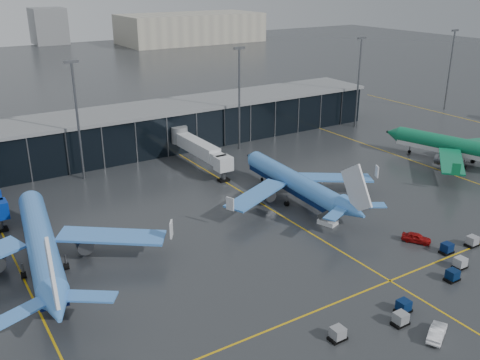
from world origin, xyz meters
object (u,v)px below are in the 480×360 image
baggage_carts (429,281)px  service_van_red (416,238)px  mobile_airstair (328,220)px  airliner_arkefly (38,226)px  airliner_klm_near (294,170)px  service_van_white (437,332)px  airliner_aer_lingus (463,137)px

baggage_carts → service_van_red: size_ratio=7.88×
mobile_airstair → service_van_red: mobile_airstair is taller
mobile_airstair → service_van_red: bearing=-78.4°
airliner_arkefly → baggage_carts: bearing=-29.9°
airliner_klm_near → baggage_carts: airliner_klm_near is taller
airliner_arkefly → service_van_white: size_ratio=9.26×
airliner_arkefly → service_van_red: bearing=-17.0°
airliner_arkefly → service_van_red: airliner_arkefly is taller
service_van_red → service_van_white: service_van_red is taller
airliner_klm_near → mobile_airstair: bearing=-93.8°
airliner_klm_near → service_van_white: size_ratio=8.33×
service_van_red → airliner_aer_lingus: bearing=-2.8°
airliner_arkefly → service_van_red: 60.05m
baggage_carts → service_van_white: 12.12m
airliner_klm_near → service_van_white: airliner_klm_near is taller
airliner_aer_lingus → airliner_arkefly: bearing=161.9°
airliner_klm_near → airliner_aer_lingus: bearing=-1.9°
airliner_arkefly → mobile_airstair: bearing=-6.5°
airliner_arkefly → mobile_airstair: (46.49, -11.70, -6.06)m
airliner_aer_lingus → service_van_red: (-39.64, -21.19, -5.74)m
airliner_klm_near → mobile_airstair: (-1.51, -12.20, -5.37)m
airliner_klm_near → baggage_carts: bearing=-91.0°
service_van_red → mobile_airstair: bearing=89.9°
airliner_aer_lingus → baggage_carts: size_ratio=1.14×
airliner_klm_near → service_van_white: bearing=-101.3°
airliner_arkefly → baggage_carts: airliner_arkefly is taller
mobile_airstair → service_van_white: bearing=-126.7°
service_van_red → service_van_white: bearing=-164.9°
airliner_klm_near → service_van_white: 45.49m
baggage_carts → service_van_red: 13.44m
service_van_white → mobile_airstair: bearing=-45.4°
airliner_arkefly → service_van_white: 56.96m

